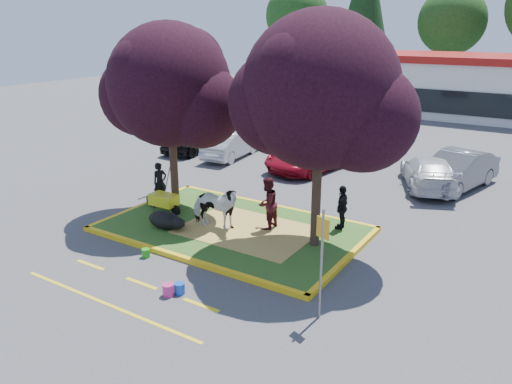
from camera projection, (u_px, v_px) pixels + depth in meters
The scene contains 32 objects.
ground at pixel (233, 231), 16.53m from camera, with size 90.00×90.00×0.00m, color #424244.
median_island at pixel (233, 229), 16.51m from camera, with size 8.00×5.00×0.15m, color #29571B.
curb_near at pixel (181, 258), 14.44m from camera, with size 8.30×0.16×0.15m, color yellow.
curb_far at pixel (272, 206), 18.57m from camera, with size 8.30×0.16×0.15m, color yellow.
curb_left at pixel (143, 206), 18.58m from camera, with size 0.16×5.30×0.15m, color yellow.
curb_right at pixel (348, 258), 14.43m from camera, with size 0.16×5.30×0.15m, color yellow.
straw_bedding at pixel (248, 230), 16.18m from camera, with size 4.20×3.00×0.01m, color tan.
tree_purple_left at pixel (170, 91), 16.86m from camera, with size 5.06×4.20×6.51m.
tree_purple_right at pixel (321, 98), 13.74m from camera, with size 5.30×4.40×6.82m.
fire_lane_stripe_a at pixel (90, 265), 14.19m from camera, with size 1.10×0.12×0.01m, color yellow.
fire_lane_stripe_b at pixel (141, 283), 13.17m from camera, with size 1.10×0.12×0.01m, color yellow.
fire_lane_stripe_c at pixel (201, 305), 12.15m from camera, with size 1.10×0.12×0.01m, color yellow.
fire_lane_long at pixel (106, 304), 12.21m from camera, with size 6.00×0.10×0.01m, color yellow.
retail_building at pixel (469, 85), 37.18m from camera, with size 20.40×8.40×4.40m.
treeline at pixel (490, 10), 43.52m from camera, with size 46.58×7.80×14.63m.
cow at pixel (215, 207), 16.12m from camera, with size 0.79×1.74×1.47m, color silver.
calf at pixel (165, 220), 16.32m from camera, with size 1.26×0.72×0.55m, color black.
handler at pixel (160, 182), 18.60m from camera, with size 0.55×0.36×1.51m, color black.
visitor_a at pixel (267, 204), 16.09m from camera, with size 0.84×0.65×1.72m, color #411218.
visitor_b at pixel (342, 207), 16.15m from camera, with size 0.86×0.36×1.46m, color black.
wheelbarrow at pixel (164, 200), 17.62m from camera, with size 1.77×0.61×0.67m.
gear_bag_dark at pixel (153, 201), 18.45m from camera, with size 0.57×0.31×0.29m, color black.
gear_bag_green at pixel (178, 223), 16.49m from camera, with size 0.39×0.24×0.21m, color black.
sign_post at pixel (322, 252), 11.12m from camera, with size 0.36×0.16×2.69m.
bucket_green at pixel (146, 253), 14.63m from camera, with size 0.24×0.24×0.26m, color #229A17.
bucket_pink at pixel (168, 290), 12.54m from camera, with size 0.29×0.29×0.31m, color #D12E7E.
bucket_blue at pixel (180, 288), 12.64m from camera, with size 0.27×0.27×0.29m, color blue.
car_black at pixel (196, 136), 26.87m from camera, with size 1.82×4.52×1.54m, color black.
car_silver at pixel (231, 145), 25.46m from camera, with size 1.42×4.07×1.34m, color #ADAFB6.
car_red at pixel (313, 154), 23.47m from camera, with size 2.41×5.23×1.45m, color maroon.
car_white at pixel (429, 172), 20.77m from camera, with size 1.87×4.61×1.34m, color silver.
car_grey at pixel (456, 171), 20.55m from camera, with size 1.64×4.71×1.55m, color #595B61.
Camera 1 is at (8.84, -12.46, 6.49)m, focal length 35.00 mm.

